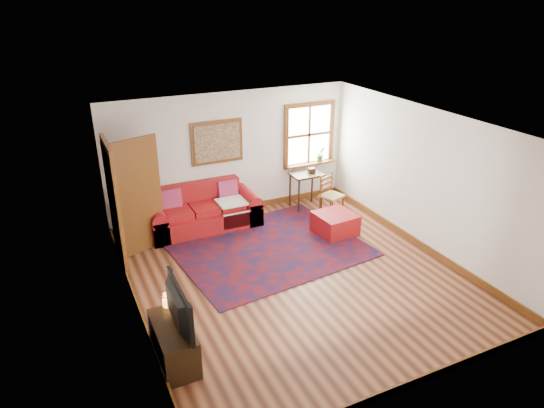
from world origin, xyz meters
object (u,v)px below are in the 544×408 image
side_table (306,179)px  media_cabinet (174,343)px  ladder_back_chair (330,194)px  red_leather_sofa (203,214)px  red_ottoman (335,223)px

side_table → media_cabinet: 5.07m
side_table → ladder_back_chair: 0.62m
red_leather_sofa → media_cabinet: red_leather_sofa is taller
red_leather_sofa → ladder_back_chair: bearing=-12.6°
media_cabinet → red_leather_sofa: bearing=66.5°
ladder_back_chair → media_cabinet: (-4.01, -2.87, -0.20)m
red_leather_sofa → side_table: 2.28m
ladder_back_chair → media_cabinet: size_ratio=0.91×
red_ottoman → ladder_back_chair: bearing=61.2°
red_ottoman → side_table: side_table is taller
red_leather_sofa → side_table: size_ratio=2.81×
red_ottoman → media_cabinet: media_cabinet is taller
red_ottoman → ladder_back_chair: ladder_back_chair is taller
ladder_back_chair → media_cabinet: 4.94m
red_ottoman → media_cabinet: size_ratio=0.74×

